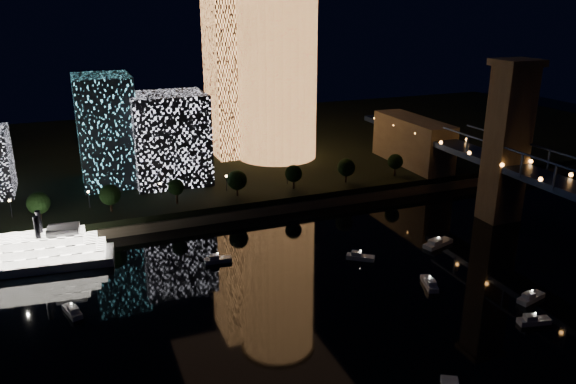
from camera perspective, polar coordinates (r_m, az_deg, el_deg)
name	(u,v)px	position (r m, az deg, el deg)	size (l,w,h in m)	color
ground	(412,348)	(119.80, 12.45, -15.18)	(520.00, 520.00, 0.00)	black
far_bank	(213,149)	(255.84, -7.62, 4.33)	(420.00, 160.00, 5.00)	black
seawall	(272,208)	(184.70, -1.61, -1.61)	(420.00, 6.00, 3.00)	#6B5E4C
tower_cylindrical	(276,54)	(225.47, -1.20, 13.89)	(34.00, 34.00, 82.67)	#E8904A
tower_rectangular	(239,61)	(232.91, -5.04, 13.16)	(23.96, 23.96, 76.25)	#E8904A
midrise_blocks	(50,143)	(205.99, -23.06, 4.62)	(111.52, 41.03, 37.53)	silver
riverboat	(8,256)	(162.03, -26.53, -5.84)	(51.27, 15.56, 15.21)	silver
motorboats	(377,312)	(128.69, 8.99, -11.91)	(105.88, 81.17, 2.78)	silver
esplanade_trees	(156,189)	(179.13, -13.24, 0.26)	(166.23, 6.85, 8.92)	black
street_lamps	(160,187)	(185.51, -12.83, 0.46)	(132.70, 0.70, 5.65)	black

